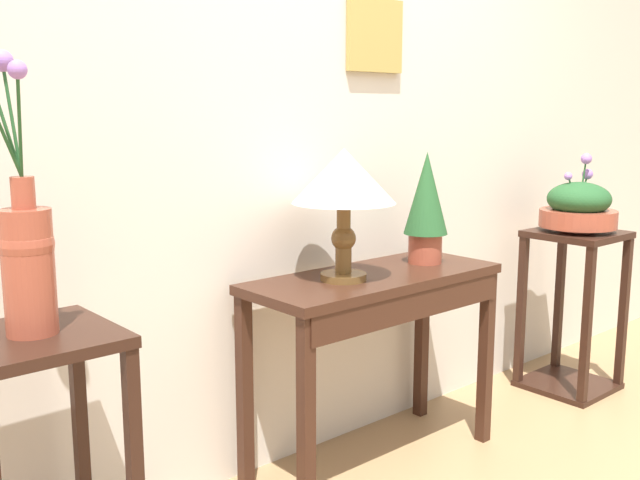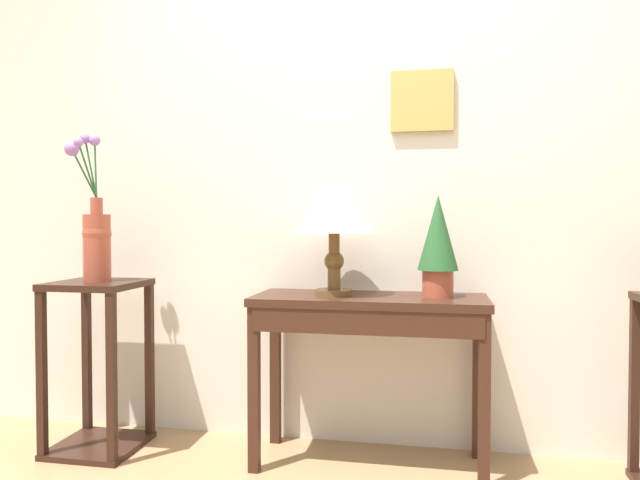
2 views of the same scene
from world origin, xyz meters
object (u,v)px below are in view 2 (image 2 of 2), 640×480
object	(u,v)px
pedestal_stand_left	(98,365)
flower_vase_tall_left	(96,234)
potted_plant_on_console	(438,242)
console_table	(369,324)
table_lamp	(334,216)

from	to	relation	value
pedestal_stand_left	flower_vase_tall_left	xyz separation A→B (m)	(-0.00, -0.00, 0.61)
potted_plant_on_console	pedestal_stand_left	size ratio (longest dim) A/B	0.55
flower_vase_tall_left	console_table	bearing A→B (deg)	2.09
table_lamp	potted_plant_on_console	size ratio (longest dim) A/B	1.06
console_table	table_lamp	world-z (taller)	table_lamp
console_table	pedestal_stand_left	size ratio (longest dim) A/B	1.28
console_table	flower_vase_tall_left	bearing A→B (deg)	-177.91
console_table	flower_vase_tall_left	xyz separation A→B (m)	(-1.26, -0.05, 0.38)
console_table	flower_vase_tall_left	world-z (taller)	flower_vase_tall_left
pedestal_stand_left	flower_vase_tall_left	distance (m)	0.61
pedestal_stand_left	potted_plant_on_console	bearing A→B (deg)	2.79
table_lamp	potted_plant_on_console	distance (m)	0.46
flower_vase_tall_left	pedestal_stand_left	bearing A→B (deg)	25.25
table_lamp	console_table	bearing A→B (deg)	-8.25
console_table	pedestal_stand_left	distance (m)	1.27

